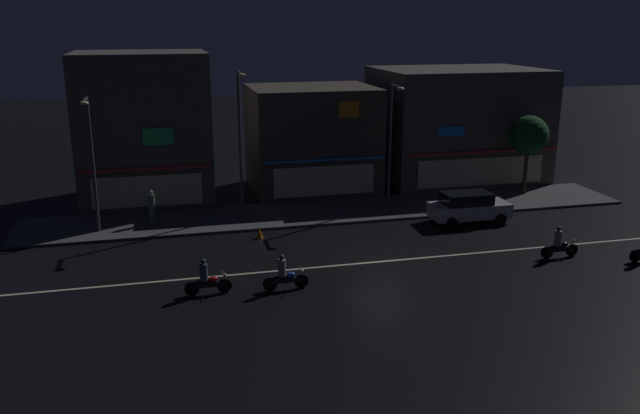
# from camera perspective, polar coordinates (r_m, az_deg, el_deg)

# --- Properties ---
(ground_plane) EXTENTS (140.00, 140.00, 0.00)m
(ground_plane) POSITION_cam_1_polar(r_m,az_deg,el_deg) (30.32, 5.35, -4.74)
(ground_plane) COLOR black
(lane_divider_stripe) EXTENTS (32.78, 0.16, 0.01)m
(lane_divider_stripe) POSITION_cam_1_polar(r_m,az_deg,el_deg) (30.32, 5.35, -4.73)
(lane_divider_stripe) COLOR beige
(lane_divider_stripe) RESTS_ON ground
(sidewalk_far) EXTENTS (34.50, 4.79, 0.14)m
(sidewalk_far) POSITION_cam_1_polar(r_m,az_deg,el_deg) (37.79, 1.26, -0.36)
(sidewalk_far) COLOR #424447
(sidewalk_far) RESTS_ON ground
(storefront_left_block) EXTENTS (7.63, 6.52, 8.87)m
(storefront_left_block) POSITION_cam_1_polar(r_m,az_deg,el_deg) (41.07, -14.99, 6.65)
(storefront_left_block) COLOR #56514C
(storefront_left_block) RESTS_ON ground
(storefront_center_block) EXTENTS (7.78, 6.68, 6.63)m
(storefront_center_block) POSITION_cam_1_polar(r_m,az_deg,el_deg) (42.40, -0.71, 5.93)
(storefront_center_block) COLOR #4C443A
(storefront_center_block) RESTS_ON ground
(storefront_right_block) EXTENTS (10.77, 8.11, 7.52)m
(storefront_right_block) POSITION_cam_1_polar(r_m,az_deg,el_deg) (46.42, 11.71, 7.04)
(storefront_right_block) COLOR #56514C
(storefront_right_block) RESTS_ON ground
(streetlamp_west) EXTENTS (0.44, 1.64, 6.92)m
(streetlamp_west) POSITION_cam_1_polar(r_m,az_deg,el_deg) (34.73, -19.19, 4.37)
(streetlamp_west) COLOR #47494C
(streetlamp_west) RESTS_ON sidewalk_far
(streetlamp_mid) EXTENTS (0.44, 1.64, 8.00)m
(streetlamp_mid) POSITION_cam_1_polar(r_m,az_deg,el_deg) (35.76, -6.92, 6.36)
(streetlamp_mid) COLOR #47494C
(streetlamp_mid) RESTS_ON sidewalk_far
(streetlamp_east) EXTENTS (0.44, 1.64, 7.11)m
(streetlamp_east) POSITION_cam_1_polar(r_m,az_deg,el_deg) (37.75, 6.20, 6.18)
(streetlamp_east) COLOR #47494C
(streetlamp_east) RESTS_ON sidewalk_far
(pedestrian_on_sidewalk) EXTENTS (0.36, 0.36, 1.85)m
(pedestrian_on_sidewalk) POSITION_cam_1_polar(r_m,az_deg,el_deg) (36.11, -14.35, -0.11)
(pedestrian_on_sidewalk) COLOR #4C664C
(pedestrian_on_sidewalk) RESTS_ON sidewalk_far
(street_tree) EXTENTS (2.42, 2.42, 4.91)m
(street_tree) POSITION_cam_1_polar(r_m,az_deg,el_deg) (42.56, 17.62, 5.92)
(street_tree) COLOR #473323
(street_tree) RESTS_ON sidewalk_far
(parked_car_near_kerb) EXTENTS (4.30, 1.98, 1.67)m
(parked_car_near_kerb) POSITION_cam_1_polar(r_m,az_deg,el_deg) (36.64, 12.75, 0.02)
(parked_car_near_kerb) COLOR silver
(parked_car_near_kerb) RESTS_ON ground
(motorcycle_lead) EXTENTS (1.90, 0.60, 1.52)m
(motorcycle_lead) POSITION_cam_1_polar(r_m,az_deg,el_deg) (26.92, -9.80, -6.20)
(motorcycle_lead) COLOR black
(motorcycle_lead) RESTS_ON ground
(motorcycle_following) EXTENTS (1.90, 0.60, 1.52)m
(motorcycle_following) POSITION_cam_1_polar(r_m,az_deg,el_deg) (32.45, 20.01, -3.08)
(motorcycle_following) COLOR black
(motorcycle_following) RESTS_ON ground
(motorcycle_opposite_lane) EXTENTS (1.90, 0.60, 1.52)m
(motorcycle_opposite_lane) POSITION_cam_1_polar(r_m,az_deg,el_deg) (27.00, -3.11, -5.91)
(motorcycle_opposite_lane) COLOR black
(motorcycle_opposite_lane) RESTS_ON ground
(traffic_cone) EXTENTS (0.36, 0.36, 0.55)m
(traffic_cone) POSITION_cam_1_polar(r_m,az_deg,el_deg) (33.41, -5.26, -2.26)
(traffic_cone) COLOR orange
(traffic_cone) RESTS_ON ground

